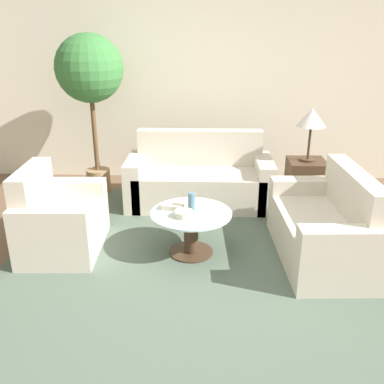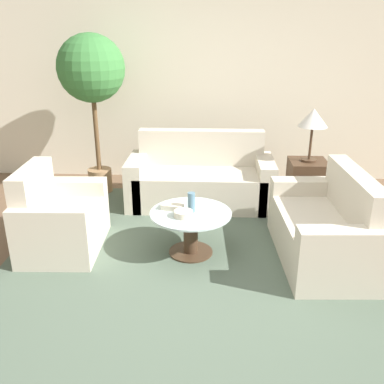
{
  "view_description": "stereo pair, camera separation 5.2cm",
  "coord_description": "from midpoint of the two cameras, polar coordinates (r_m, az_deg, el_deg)",
  "views": [
    {
      "loc": [
        0.03,
        -3.13,
        2.1
      ],
      "look_at": [
        -0.11,
        0.85,
        0.55
      ],
      "focal_mm": 40.0,
      "sensor_mm": 36.0,
      "label": 1
    },
    {
      "loc": [
        0.08,
        -3.13,
        2.1
      ],
      "look_at": [
        -0.11,
        0.85,
        0.55
      ],
      "focal_mm": 40.0,
      "sensor_mm": 36.0,
      "label": 2
    }
  ],
  "objects": [
    {
      "name": "vase",
      "position": [
        4.06,
        -0.41,
        -1.38
      ],
      "size": [
        0.07,
        0.07,
        0.19
      ],
      "color": "slate",
      "rests_on": "coffee_table"
    },
    {
      "name": "rug",
      "position": [
        4.28,
        -0.47,
        -8.05
      ],
      "size": [
        3.54,
        3.49,
        0.01
      ],
      "color": "#4C5B4C",
      "rests_on": "ground_plane"
    },
    {
      "name": "table_lamp",
      "position": [
        5.18,
        15.39,
        9.36
      ],
      "size": [
        0.34,
        0.34,
        0.63
      ],
      "color": "#422D1E",
      "rests_on": "side_table"
    },
    {
      "name": "wall_back",
      "position": [
        6.14,
        1.55,
        13.77
      ],
      "size": [
        10.0,
        0.06,
        2.6
      ],
      "color": "beige",
      "rests_on": "ground_plane"
    },
    {
      "name": "sofa_main",
      "position": [
        5.36,
        0.72,
        1.56
      ],
      "size": [
        1.78,
        0.78,
        0.88
      ],
      "color": "beige",
      "rests_on": "ground_plane"
    },
    {
      "name": "loveseat",
      "position": [
        4.27,
        17.25,
        -4.82
      ],
      "size": [
        0.8,
        1.42,
        0.87
      ],
      "rotation": [
        0.0,
        0.0,
        -1.52
      ],
      "color": "beige",
      "rests_on": "ground_plane"
    },
    {
      "name": "armchair",
      "position": [
        4.45,
        -17.84,
        -3.84
      ],
      "size": [
        0.75,
        0.98,
        0.85
      ],
      "rotation": [
        0.0,
        0.0,
        1.61
      ],
      "color": "beige",
      "rests_on": "ground_plane"
    },
    {
      "name": "book_stack",
      "position": [
        4.15,
        -2.86,
        -1.94
      ],
      "size": [
        0.24,
        0.18,
        0.05
      ],
      "rotation": [
        0.0,
        0.0,
        -0.23
      ],
      "color": "beige",
      "rests_on": "coffee_table"
    },
    {
      "name": "side_table",
      "position": [
        5.39,
        14.57,
        1.04
      ],
      "size": [
        0.44,
        0.44,
        0.6
      ],
      "color": "#422D1E",
      "rests_on": "ground_plane"
    },
    {
      "name": "coffee_table",
      "position": [
        4.15,
        -0.48,
        -4.69
      ],
      "size": [
        0.79,
        0.79,
        0.44
      ],
      "color": "#422D1E",
      "rests_on": "ground_plane"
    },
    {
      "name": "potted_plant",
      "position": [
        5.6,
        -13.74,
        14.95
      ],
      "size": [
        0.84,
        0.84,
        2.03
      ],
      "color": "#93704C",
      "rests_on": "ground_plane"
    },
    {
      "name": "bowl",
      "position": [
        3.98,
        -1.47,
        -2.93
      ],
      "size": [
        0.18,
        0.18,
        0.06
      ],
      "color": "beige",
      "rests_on": "coffee_table"
    },
    {
      "name": "ground_plane",
      "position": [
        3.77,
        0.88,
        -12.56
      ],
      "size": [
        14.0,
        14.0,
        0.0
      ],
      "primitive_type": "plane",
      "color": "brown"
    }
  ]
}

